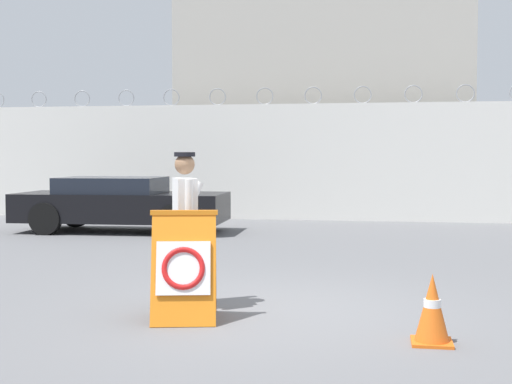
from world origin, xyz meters
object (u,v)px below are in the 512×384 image
Objects in this scene: parked_car_front_coupe at (120,203)px; barricade_sign at (184,266)px; traffic_cone_near at (432,309)px; security_guard at (185,221)px.

barricade_sign is at bearing -66.88° from parked_car_front_coupe.
traffic_cone_near is at bearing -55.71° from parked_car_front_coupe.
barricade_sign is 1.79× the size of traffic_cone_near.
security_guard reaches higher than parked_car_front_coupe.
traffic_cone_near is 10.68m from parked_car_front_coupe.
traffic_cone_near is 0.14× the size of parked_car_front_coupe.
parked_car_front_coupe reaches higher than traffic_cone_near.
security_guard is 2.72× the size of traffic_cone_near.
traffic_cone_near is (2.52, -0.51, -0.26)m from barricade_sign.
traffic_cone_near is at bearing -137.20° from security_guard.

